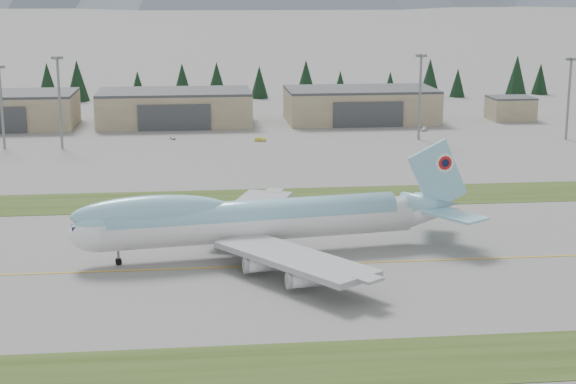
{
  "coord_description": "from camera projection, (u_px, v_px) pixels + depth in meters",
  "views": [
    {
      "loc": [
        -9.71,
        -131.57,
        42.64
      ],
      "look_at": [
        6.59,
        16.54,
        8.0
      ],
      "focal_mm": 55.0,
      "sensor_mm": 36.0,
      "label": 1
    }
  ],
  "objects": [
    {
      "name": "conifer_belt",
      "position": [
        223.0,
        81.0,
        342.29
      ],
      "size": [
        273.13,
        15.6,
        16.59
      ],
      "color": "black",
      "rests_on": "ground"
    },
    {
      "name": "taxiway_line_main",
      "position": [
        258.0,
        266.0,
        138.07
      ],
      "size": [
        400.0,
        0.4,
        0.02
      ],
      "primitive_type": "cube",
      "color": "gold",
      "rests_on": "ground"
    },
    {
      "name": "hangar_right",
      "position": [
        360.0,
        105.0,
        286.77
      ],
      "size": [
        48.0,
        26.6,
        10.8
      ],
      "color": "gray",
      "rests_on": "ground"
    },
    {
      "name": "ground",
      "position": [
        258.0,
        266.0,
        138.07
      ],
      "size": [
        7000.0,
        7000.0,
        0.0
      ],
      "primitive_type": "plane",
      "color": "#60605E",
      "rests_on": "ground"
    },
    {
      "name": "service_vehicle_c",
      "position": [
        424.0,
        131.0,
        269.03
      ],
      "size": [
        2.81,
        3.87,
        1.04
      ],
      "primitive_type": "imported",
      "rotation": [
        0.0,
        0.0,
        -0.43
      ],
      "color": "silver",
      "rests_on": "ground"
    },
    {
      "name": "grass_strip_near",
      "position": [
        283.0,
        368.0,
        101.28
      ],
      "size": [
        400.0,
        14.0,
        0.08
      ],
      "primitive_type": "cube",
      "color": "#2D3E16",
      "rests_on": "ground"
    },
    {
      "name": "service_vehicle_b",
      "position": [
        260.0,
        141.0,
        250.73
      ],
      "size": [
        3.6,
        1.93,
        1.13
      ],
      "primitive_type": "imported",
      "rotation": [
        0.0,
        0.0,
        1.35
      ],
      "color": "gold",
      "rests_on": "ground"
    },
    {
      "name": "floodlight_masts",
      "position": [
        270.0,
        85.0,
        242.75
      ],
      "size": [
        160.9,
        7.72,
        24.8
      ],
      "color": "gray",
      "rests_on": "ground"
    },
    {
      "name": "grass_strip_far",
      "position": [
        241.0,
        199.0,
        181.64
      ],
      "size": [
        400.0,
        18.0,
        0.08
      ],
      "primitive_type": "cube",
      "color": "#2D3E16",
      "rests_on": "ground"
    },
    {
      "name": "hangar_center",
      "position": [
        175.0,
        107.0,
        280.38
      ],
      "size": [
        48.0,
        26.6,
        10.8
      ],
      "color": "gray",
      "rests_on": "ground"
    },
    {
      "name": "boeing_747_freighter",
      "position": [
        255.0,
        220.0,
        143.12
      ],
      "size": [
        67.88,
        57.81,
        17.81
      ],
      "rotation": [
        0.0,
        0.0,
        0.14
      ],
      "color": "white",
      "rests_on": "ground"
    },
    {
      "name": "control_shed",
      "position": [
        511.0,
        108.0,
        290.62
      ],
      "size": [
        14.0,
        12.0,
        7.6
      ],
      "color": "gray",
      "rests_on": "ground"
    },
    {
      "name": "service_vehicle_a",
      "position": [
        173.0,
        139.0,
        254.17
      ],
      "size": [
        1.77,
        3.36,
        1.09
      ],
      "primitive_type": "imported",
      "rotation": [
        0.0,
        0.0,
        0.16
      ],
      "color": "silver",
      "rests_on": "ground"
    }
  ]
}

